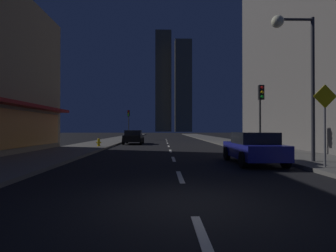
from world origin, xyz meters
TOP-DOWN VIEW (x-y plane):
  - ground_plane at (0.00, 32.00)m, footprint 78.00×136.00m
  - sidewalk_right at (7.00, 32.00)m, footprint 4.00×76.00m
  - sidewalk_left at (-7.00, 32.00)m, footprint 4.00×76.00m
  - lane_marking_center at (0.00, 16.20)m, footprint 0.16×38.60m
  - skyscraper_distant_tall at (0.10, 140.38)m, footprint 8.55×8.37m
  - skyscraper_distant_mid at (10.20, 131.00)m, footprint 8.49×6.16m
  - car_parked_near at (3.60, 6.47)m, footprint 1.98×4.24m
  - car_parked_far at (-3.60, 22.50)m, footprint 1.98×4.24m
  - fire_hydrant_far_left at (-5.90, 16.76)m, footprint 0.42×0.30m
  - traffic_light_near_right at (5.50, 10.63)m, footprint 0.32×0.48m
  - traffic_light_far_left at (-5.50, 33.57)m, footprint 0.32×0.48m
  - street_lamp_right at (5.38, 6.12)m, footprint 1.96×0.56m
  - pedestrian_crossing_sign at (5.60, 4.26)m, footprint 0.91×0.08m

SIDE VIEW (x-z plane):
  - ground_plane at x=0.00m, z-range -0.10..0.00m
  - lane_marking_center at x=0.00m, z-range 0.00..0.01m
  - sidewalk_right at x=7.00m, z-range 0.00..0.15m
  - sidewalk_left at x=-7.00m, z-range 0.00..0.15m
  - fire_hydrant_far_left at x=-5.90m, z-range 0.13..0.78m
  - car_parked_near at x=3.60m, z-range 0.02..1.47m
  - car_parked_far at x=-3.60m, z-range 0.02..1.47m
  - pedestrian_crossing_sign at x=5.60m, z-range 0.44..3.59m
  - traffic_light_near_right at x=5.50m, z-range 1.09..5.29m
  - traffic_light_far_left at x=-5.50m, z-range 1.09..5.29m
  - street_lamp_right at x=5.38m, z-range 1.78..8.36m
  - skyscraper_distant_mid at x=10.20m, z-range 0.00..46.69m
  - skyscraper_distant_tall at x=0.10m, z-range 0.00..54.20m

